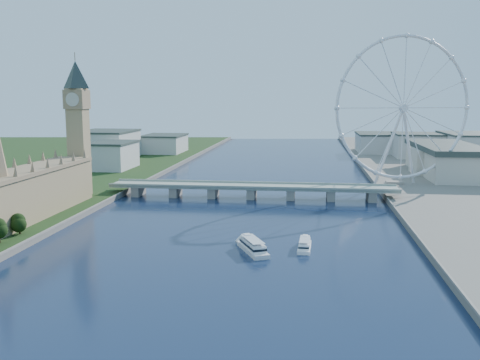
# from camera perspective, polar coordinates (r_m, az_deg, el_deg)

# --- Properties ---
(big_ben) EXTENTS (20.02, 20.02, 110.00)m
(big_ben) POSITION_cam_1_polar(r_m,az_deg,el_deg) (416.78, -16.96, 7.06)
(big_ben) COLOR tan
(big_ben) RESTS_ON ground
(westminster_bridge) EXTENTS (220.00, 22.00, 9.50)m
(westminster_bridge) POSITION_cam_1_polar(r_m,az_deg,el_deg) (410.76, 1.26, -0.99)
(westminster_bridge) COLOR gray
(westminster_bridge) RESTS_ON ground
(london_eye) EXTENTS (113.60, 39.12, 124.30)m
(london_eye) POSITION_cam_1_polar(r_m,az_deg,el_deg) (464.53, 17.03, 7.32)
(london_eye) COLOR silver
(london_eye) RESTS_ON ground
(county_hall) EXTENTS (54.00, 144.00, 35.00)m
(county_hall) POSITION_cam_1_polar(r_m,az_deg,el_deg) (554.46, 21.02, 0.28)
(county_hall) COLOR beige
(county_hall) RESTS_ON ground
(city_skyline) EXTENTS (505.00, 280.00, 32.00)m
(city_skyline) POSITION_cam_1_polar(r_m,az_deg,el_deg) (665.42, 6.95, 3.60)
(city_skyline) COLOR beige
(city_skyline) RESTS_ON ground
(tour_boat_near) EXTENTS (20.82, 32.61, 7.11)m
(tour_boat_near) POSITION_cam_1_polar(r_m,az_deg,el_deg) (269.62, 1.37, -7.66)
(tour_boat_near) COLOR silver
(tour_boat_near) RESTS_ON ground
(tour_boat_far) EXTENTS (7.61, 26.00, 5.65)m
(tour_boat_far) POSITION_cam_1_polar(r_m,az_deg,el_deg) (276.53, 6.89, -7.31)
(tour_boat_far) COLOR white
(tour_boat_far) RESTS_ON ground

